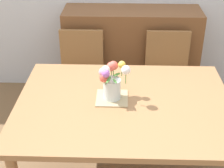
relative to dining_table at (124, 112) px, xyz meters
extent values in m
cube|color=#9E7047|center=(0.00, 0.00, 0.06)|extent=(1.52, 1.14, 0.04)
cylinder|color=#9E7047|center=(-0.68, 0.49, -0.32)|extent=(0.07, 0.07, 0.72)
cylinder|color=#9E7047|center=(0.68, 0.49, -0.32)|extent=(0.07, 0.07, 0.72)
cube|color=olive|center=(-0.42, 0.83, -0.22)|extent=(0.42, 0.42, 0.04)
cylinder|color=olive|center=(-0.24, 0.65, -0.46)|extent=(0.04, 0.04, 0.44)
cylinder|color=olive|center=(-0.60, 0.65, -0.46)|extent=(0.04, 0.04, 0.44)
cylinder|color=olive|center=(-0.24, 1.01, -0.46)|extent=(0.04, 0.04, 0.44)
cylinder|color=olive|center=(-0.60, 1.01, -0.46)|extent=(0.04, 0.04, 0.44)
cube|color=olive|center=(-0.42, 1.02, 0.01)|extent=(0.42, 0.04, 0.42)
cube|color=olive|center=(0.42, 0.83, -0.22)|extent=(0.42, 0.42, 0.04)
cylinder|color=olive|center=(0.60, 0.65, -0.46)|extent=(0.04, 0.04, 0.44)
cylinder|color=olive|center=(0.24, 0.65, -0.46)|extent=(0.04, 0.04, 0.44)
cylinder|color=olive|center=(0.60, 1.01, -0.46)|extent=(0.04, 0.04, 0.44)
cylinder|color=olive|center=(0.24, 1.01, -0.46)|extent=(0.04, 0.04, 0.44)
cube|color=olive|center=(0.42, 1.02, 0.01)|extent=(0.42, 0.04, 0.42)
cube|color=brown|center=(0.08, 1.33, -0.18)|extent=(1.40, 0.44, 1.00)
sphere|color=#B7933D|center=(-0.22, 1.10, 0.10)|extent=(0.04, 0.04, 0.04)
sphere|color=#B7933D|center=(0.38, 1.10, 0.10)|extent=(0.04, 0.04, 0.04)
sphere|color=#B7933D|center=(-0.22, 1.10, -0.30)|extent=(0.04, 0.04, 0.04)
sphere|color=#B7933D|center=(0.38, 1.10, -0.30)|extent=(0.04, 0.04, 0.04)
cube|color=tan|center=(-0.09, 0.04, 0.09)|extent=(0.22, 0.22, 0.01)
cylinder|color=silver|center=(-0.09, 0.04, 0.17)|extent=(0.12, 0.12, 0.15)
sphere|color=#E55B4C|center=(-0.14, 0.01, 0.27)|extent=(0.07, 0.07, 0.07)
cylinder|color=#478438|center=(-0.14, 0.01, 0.25)|extent=(0.01, 0.01, 0.04)
sphere|color=white|center=(-0.13, 0.06, 0.31)|extent=(0.06, 0.06, 0.06)
cylinder|color=#478438|center=(-0.13, 0.06, 0.27)|extent=(0.01, 0.01, 0.07)
sphere|color=#E55B4C|center=(-0.13, 0.09, 0.28)|extent=(0.05, 0.05, 0.05)
cylinder|color=#478438|center=(-0.13, 0.09, 0.26)|extent=(0.01, 0.01, 0.05)
sphere|color=#EA9EBC|center=(-0.15, 0.02, 0.31)|extent=(0.06, 0.06, 0.06)
cylinder|color=#478438|center=(-0.15, 0.02, 0.27)|extent=(0.01, 0.01, 0.08)
sphere|color=#B266C6|center=(-0.13, -0.01, 0.31)|extent=(0.05, 0.05, 0.05)
cylinder|color=#478438|center=(-0.13, -0.01, 0.27)|extent=(0.01, 0.01, 0.08)
sphere|color=white|center=(0.01, 0.01, 0.33)|extent=(0.06, 0.06, 0.06)
cylinder|color=#478438|center=(0.01, 0.01, 0.28)|extent=(0.01, 0.01, 0.10)
sphere|color=#E55B4C|center=(-0.08, 0.12, 0.31)|extent=(0.07, 0.07, 0.07)
cylinder|color=#478438|center=(-0.08, 0.12, 0.27)|extent=(0.01, 0.01, 0.08)
sphere|color=#E55B4C|center=(-0.10, 0.11, 0.31)|extent=(0.07, 0.07, 0.07)
cylinder|color=#478438|center=(-0.10, 0.11, 0.27)|extent=(0.01, 0.01, 0.07)
sphere|color=#EFD14C|center=(-0.02, 0.12, 0.32)|extent=(0.05, 0.05, 0.05)
cylinder|color=#478438|center=(-0.02, 0.12, 0.27)|extent=(0.01, 0.01, 0.09)
ellipsoid|color=#478438|center=(-0.11, -0.03, 0.28)|extent=(0.04, 0.07, 0.02)
ellipsoid|color=#478438|center=(-0.07, -0.02, 0.27)|extent=(0.04, 0.07, 0.01)
ellipsoid|color=#478438|center=(-0.06, 0.08, 0.26)|extent=(0.07, 0.07, 0.01)
camera|label=1|loc=(-0.02, -1.98, 1.38)|focal=54.11mm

